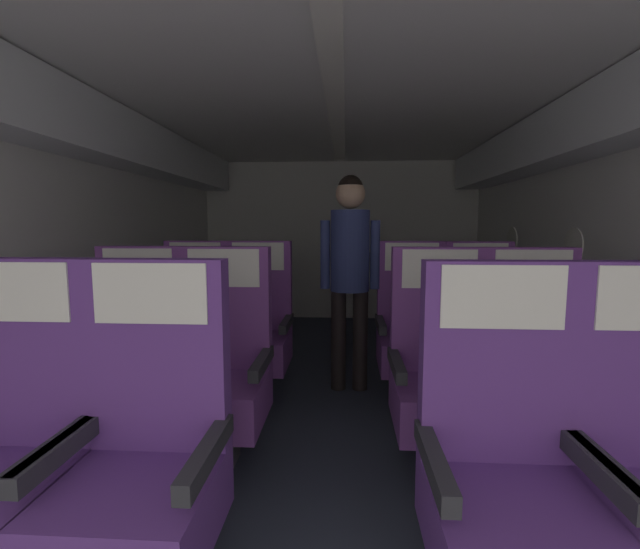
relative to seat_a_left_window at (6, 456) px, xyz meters
The scene contains 14 objects.
ground 1.80m from the seat_a_left_window, 53.62° to the left, with size 3.78×6.23×0.02m, color #2D3342.
fuselage_shell 2.22m from the seat_a_left_window, 58.23° to the left, with size 3.66×5.88×2.09m.
seat_a_left_window is the anchor object (origin of this frame).
seat_a_left_aisle 0.47m from the seat_a_left_window, ahead, with size 0.50×0.49×1.10m.
seat_a_right_window 1.59m from the seat_a_left_window, ahead, with size 0.50×0.49×1.10m.
seat_b_left_window 0.87m from the seat_a_left_window, 90.53° to the left, with size 0.50×0.49×1.10m.
seat_b_left_aisle 0.97m from the seat_a_left_window, 61.16° to the left, with size 0.50×0.49×1.10m.
seat_b_right_aisle 2.23m from the seat_a_left_window, 22.86° to the left, with size 0.50×0.49×1.10m.
seat_b_right_window 1.81m from the seat_a_left_window, 28.54° to the left, with size 0.50×0.49×1.10m.
seat_c_left_window 1.71m from the seat_a_left_window, 89.85° to the left, with size 0.50×0.49×1.10m.
seat_c_left_aisle 1.78m from the seat_a_left_window, 74.68° to the left, with size 0.50×0.49×1.10m.
seat_c_right_aisle 2.67m from the seat_a_left_window, 39.83° to the left, with size 0.50×0.49×1.10m.
seat_c_right_window 2.34m from the seat_a_left_window, 47.62° to the left, with size 0.50×0.49×1.10m.
flight_attendant 2.21m from the seat_a_left_window, 58.13° to the left, with size 0.43×0.28×1.57m.
Camera 1 is at (0.08, 0.27, 1.21)m, focal length 23.89 mm.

